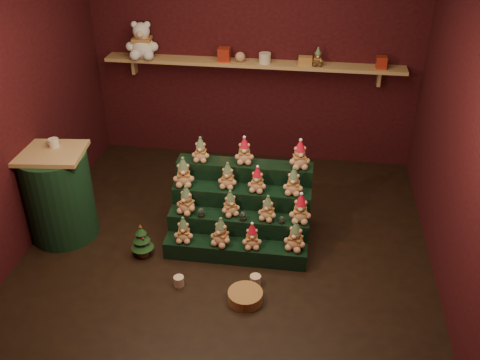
% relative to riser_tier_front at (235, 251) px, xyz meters
% --- Properties ---
extents(ground, '(4.00, 4.00, 0.00)m').
position_rel_riser_tier_front_xyz_m(ground, '(-0.10, 0.19, -0.09)').
color(ground, black).
rests_on(ground, ground).
extents(back_wall, '(4.00, 0.10, 2.80)m').
position_rel_riser_tier_front_xyz_m(back_wall, '(-0.10, 2.24, 1.31)').
color(back_wall, black).
rests_on(back_wall, ground).
extents(front_wall, '(4.00, 0.10, 2.80)m').
position_rel_riser_tier_front_xyz_m(front_wall, '(-0.10, -1.86, 1.31)').
color(front_wall, black).
rests_on(front_wall, ground).
extents(left_wall, '(0.10, 4.00, 2.80)m').
position_rel_riser_tier_front_xyz_m(left_wall, '(-2.15, 0.19, 1.31)').
color(left_wall, black).
rests_on(left_wall, ground).
extents(right_wall, '(0.10, 4.00, 2.80)m').
position_rel_riser_tier_front_xyz_m(right_wall, '(1.95, 0.19, 1.31)').
color(right_wall, black).
rests_on(right_wall, ground).
extents(back_shelf, '(3.60, 0.26, 0.24)m').
position_rel_riser_tier_front_xyz_m(back_shelf, '(-0.10, 2.07, 1.20)').
color(back_shelf, tan).
rests_on(back_shelf, ground).
extents(riser_tier_front, '(1.40, 0.22, 0.18)m').
position_rel_riser_tier_front_xyz_m(riser_tier_front, '(0.00, 0.00, 0.00)').
color(riser_tier_front, black).
rests_on(riser_tier_front, ground).
extents(riser_tier_midfront, '(1.40, 0.22, 0.36)m').
position_rel_riser_tier_front_xyz_m(riser_tier_midfront, '(0.00, 0.22, 0.09)').
color(riser_tier_midfront, black).
rests_on(riser_tier_midfront, ground).
extents(riser_tier_midback, '(1.40, 0.22, 0.54)m').
position_rel_riser_tier_front_xyz_m(riser_tier_midback, '(0.00, 0.44, 0.18)').
color(riser_tier_midback, black).
rests_on(riser_tier_midback, ground).
extents(riser_tier_back, '(1.40, 0.22, 0.72)m').
position_rel_riser_tier_front_xyz_m(riser_tier_back, '(0.00, 0.66, 0.27)').
color(riser_tier_back, black).
rests_on(riser_tier_back, ground).
extents(teddy_0, '(0.20, 0.18, 0.26)m').
position_rel_riser_tier_front_xyz_m(teddy_0, '(-0.50, -0.02, 0.22)').
color(teddy_0, tan).
rests_on(teddy_0, riser_tier_front).
extents(teddy_1, '(0.26, 0.25, 0.29)m').
position_rel_riser_tier_front_xyz_m(teddy_1, '(-0.13, -0.02, 0.24)').
color(teddy_1, tan).
rests_on(teddy_1, riser_tier_front).
extents(teddy_2, '(0.21, 0.20, 0.26)m').
position_rel_riser_tier_front_xyz_m(teddy_2, '(0.17, -0.02, 0.22)').
color(teddy_2, tan).
rests_on(teddy_2, riser_tier_front).
extents(teddy_3, '(0.26, 0.25, 0.30)m').
position_rel_riser_tier_front_xyz_m(teddy_3, '(0.58, 0.02, 0.24)').
color(teddy_3, tan).
rests_on(teddy_3, riser_tier_front).
extents(teddy_4, '(0.26, 0.25, 0.29)m').
position_rel_riser_tier_front_xyz_m(teddy_4, '(-0.52, 0.21, 0.42)').
color(teddy_4, tan).
rests_on(teddy_4, riser_tier_midfront).
extents(teddy_5, '(0.25, 0.24, 0.26)m').
position_rel_riser_tier_front_xyz_m(teddy_5, '(-0.08, 0.24, 0.40)').
color(teddy_5, tan).
rests_on(teddy_5, riser_tier_midfront).
extents(teddy_6, '(0.22, 0.21, 0.26)m').
position_rel_riser_tier_front_xyz_m(teddy_6, '(0.29, 0.21, 0.40)').
color(teddy_6, tan).
rests_on(teddy_6, riser_tier_midfront).
extents(teddy_7, '(0.22, 0.20, 0.30)m').
position_rel_riser_tier_front_xyz_m(teddy_7, '(0.60, 0.22, 0.42)').
color(teddy_7, tan).
rests_on(teddy_7, riser_tier_midfront).
extents(teddy_8, '(0.25, 0.23, 0.30)m').
position_rel_riser_tier_front_xyz_m(teddy_8, '(-0.59, 0.44, 0.60)').
color(teddy_8, tan).
rests_on(teddy_8, riser_tier_midback).
extents(teddy_9, '(0.21, 0.19, 0.27)m').
position_rel_riser_tier_front_xyz_m(teddy_9, '(-0.14, 0.46, 0.58)').
color(teddy_9, tan).
rests_on(teddy_9, riser_tier_midback).
extents(teddy_10, '(0.21, 0.19, 0.26)m').
position_rel_riser_tier_front_xyz_m(teddy_10, '(0.16, 0.43, 0.58)').
color(teddy_10, tan).
rests_on(teddy_10, riser_tier_midback).
extents(teddy_11, '(0.21, 0.19, 0.28)m').
position_rel_riser_tier_front_xyz_m(teddy_11, '(0.52, 0.43, 0.59)').
color(teddy_11, tan).
rests_on(teddy_11, riser_tier_midback).
extents(teddy_12, '(0.19, 0.17, 0.26)m').
position_rel_riser_tier_front_xyz_m(teddy_12, '(-0.45, 0.65, 0.76)').
color(teddy_12, tan).
rests_on(teddy_12, riser_tier_back).
extents(teddy_13, '(0.22, 0.20, 0.28)m').
position_rel_riser_tier_front_xyz_m(teddy_13, '(-0.00, 0.67, 0.77)').
color(teddy_13, tan).
rests_on(teddy_13, riser_tier_back).
extents(teddy_14, '(0.25, 0.23, 0.29)m').
position_rel_riser_tier_front_xyz_m(teddy_14, '(0.56, 0.64, 0.78)').
color(teddy_14, tan).
rests_on(teddy_14, riser_tier_back).
extents(snow_globe_a, '(0.07, 0.07, 0.10)m').
position_rel_riser_tier_front_xyz_m(snow_globe_a, '(-0.36, 0.16, 0.32)').
color(snow_globe_a, black).
rests_on(snow_globe_a, riser_tier_midfront).
extents(snow_globe_b, '(0.07, 0.07, 0.09)m').
position_rel_riser_tier_front_xyz_m(snow_globe_b, '(0.06, 0.16, 0.32)').
color(snow_globe_b, black).
rests_on(snow_globe_b, riser_tier_midfront).
extents(snow_globe_c, '(0.06, 0.06, 0.08)m').
position_rel_riser_tier_front_xyz_m(snow_globe_c, '(0.43, 0.16, 0.31)').
color(snow_globe_c, black).
rests_on(snow_globe_c, riser_tier_midfront).
extents(side_table, '(0.69, 0.68, 0.98)m').
position_rel_riser_tier_front_xyz_m(side_table, '(-1.83, 0.16, 0.39)').
color(side_table, tan).
rests_on(side_table, ground).
extents(table_ornament, '(0.10, 0.10, 0.08)m').
position_rel_riser_tier_front_xyz_m(table_ornament, '(-1.83, 0.26, 0.93)').
color(table_ornament, beige).
rests_on(table_ornament, side_table).
extents(mini_christmas_tree, '(0.22, 0.22, 0.38)m').
position_rel_riser_tier_front_xyz_m(mini_christmas_tree, '(-0.91, -0.08, 0.09)').
color(mini_christmas_tree, '#482E19').
rests_on(mini_christmas_tree, ground).
extents(mug_left, '(0.10, 0.10, 0.10)m').
position_rel_riser_tier_front_xyz_m(mug_left, '(-0.46, -0.46, -0.04)').
color(mug_left, '#CAB395').
rests_on(mug_left, ground).
extents(mug_right, '(0.10, 0.10, 0.10)m').
position_rel_riser_tier_front_xyz_m(mug_right, '(0.24, -0.35, -0.04)').
color(mug_right, '#CAB395').
rests_on(mug_right, ground).
extents(wicker_basket, '(0.32, 0.32, 0.10)m').
position_rel_riser_tier_front_xyz_m(wicker_basket, '(0.18, -0.57, -0.04)').
color(wicker_basket, olive).
rests_on(wicker_basket, ground).
extents(white_bear, '(0.43, 0.40, 0.55)m').
position_rel_riser_tier_front_xyz_m(white_bear, '(-1.43, 2.03, 1.51)').
color(white_bear, white).
rests_on(white_bear, back_shelf).
extents(brown_bear, '(0.15, 0.14, 0.21)m').
position_rel_riser_tier_front_xyz_m(brown_bear, '(0.67, 2.03, 1.33)').
color(brown_bear, '#50361A').
rests_on(brown_bear, back_shelf).
extents(gift_tin_red_a, '(0.14, 0.14, 0.16)m').
position_rel_riser_tier_front_xyz_m(gift_tin_red_a, '(-0.44, 2.04, 1.31)').
color(gift_tin_red_a, '#AE2D1A').
rests_on(gift_tin_red_a, back_shelf).
extents(gift_tin_cream, '(0.14, 0.14, 0.12)m').
position_rel_riser_tier_front_xyz_m(gift_tin_cream, '(0.05, 2.04, 1.29)').
color(gift_tin_cream, beige).
rests_on(gift_tin_cream, back_shelf).
extents(gift_tin_red_b, '(0.12, 0.12, 0.14)m').
position_rel_riser_tier_front_xyz_m(gift_tin_red_b, '(1.40, 2.04, 1.30)').
color(gift_tin_red_b, '#AE2D1A').
rests_on(gift_tin_red_b, back_shelf).
extents(shelf_plush_ball, '(0.12, 0.12, 0.12)m').
position_rel_riser_tier_front_xyz_m(shelf_plush_ball, '(-0.24, 2.04, 1.29)').
color(shelf_plush_ball, tan).
rests_on(shelf_plush_ball, back_shelf).
extents(scarf_gift_box, '(0.16, 0.10, 0.10)m').
position_rel_riser_tier_front_xyz_m(scarf_gift_box, '(0.53, 2.04, 1.28)').
color(scarf_gift_box, '#E35A20').
rests_on(scarf_gift_box, back_shelf).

